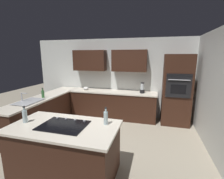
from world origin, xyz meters
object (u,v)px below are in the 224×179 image
Objects in this scene: mixing_bowl at (86,88)px; oil_bottle at (25,116)px; wall_oven at (177,90)px; second_bottle at (106,118)px; cooktop at (64,125)px; sink_unit at (28,101)px; dish_soap_bottle at (43,94)px; blender at (142,89)px.

oil_bottle is at bearing 92.46° from mixing_bowl.
wall_oven is 10.90× the size of mixing_bowl.
wall_oven is 6.89× the size of second_bottle.
cooktop is 2.51× the size of second_bottle.
oil_bottle reaches higher than sink_unit.
wall_oven reaches higher than sink_unit.
sink_unit is at bearing 83.05° from dish_soap_bottle.
mixing_bowl is at bearing 0.00° from blender.
blender reaches higher than oil_bottle.
cooktop is at bearing 136.30° from dish_soap_bottle.
cooktop is 0.71m from second_bottle.
blender is 1.23× the size of dish_soap_bottle.
dish_soap_bottle reaches higher than mixing_bowl.
oil_bottle reaches higher than cooktop.
second_bottle reaches higher than mixing_bowl.
sink_unit is 2.55× the size of dish_soap_bottle.
dish_soap_bottle is 2.55m from second_bottle.
oil_bottle is at bearing 57.73° from blender.
cooktop is 0.73m from oil_bottle.
second_bottle reaches higher than dish_soap_bottle.
sink_unit is 0.92× the size of cooktop.
sink_unit is 3.20m from blender.
sink_unit is 1.40m from oil_bottle.
second_bottle is (-1.38, -0.28, 0.00)m from oil_bottle.
cooktop is at bearing 148.05° from sink_unit.
mixing_bowl is (-0.78, -1.75, 0.03)m from sink_unit.
mixing_bowl is 0.63× the size of second_bottle.
cooktop is (-1.61, 1.01, -0.01)m from sink_unit.
wall_oven is at bearing -118.84° from second_bottle.
mixing_bowl is at bearing -59.40° from second_bottle.
second_bottle is at bearing 161.05° from sink_unit.
wall_oven reaches higher than second_bottle.
sink_unit is at bearing 25.58° from wall_oven.
cooktop is 2.15m from dish_soap_bottle.
wall_oven is 2.90m from second_bottle.
dish_soap_bottle is at bearing -29.63° from second_bottle.
dish_soap_bottle reaches higher than cooktop.
wall_oven is 1.00m from blender.
second_bottle is at bearing 81.02° from blender.
second_bottle is (-0.66, -0.22, 0.11)m from cooktop.
sink_unit is 3.66× the size of mixing_bowl.
mixing_bowl is 0.65× the size of oil_bottle.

